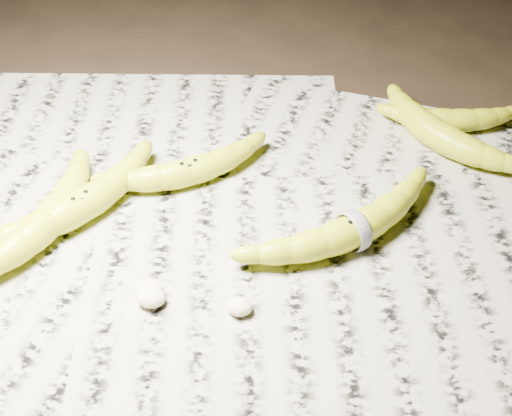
% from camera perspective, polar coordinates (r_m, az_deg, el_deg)
% --- Properties ---
extents(ground, '(3.00, 3.00, 0.00)m').
position_cam_1_polar(ground, '(0.84, -0.57, -2.38)').
color(ground, black).
rests_on(ground, ground).
extents(newspaper_patch, '(0.90, 0.70, 0.01)m').
position_cam_1_polar(newspaper_patch, '(0.84, -1.44, -1.60)').
color(newspaper_patch, '#A09C89').
rests_on(newspaper_patch, ground).
extents(banana_left_a, '(0.18, 0.23, 0.04)m').
position_cam_1_polar(banana_left_a, '(0.86, -13.88, 0.30)').
color(banana_left_a, '#C1D01A').
rests_on(banana_left_a, newspaper_patch).
extents(banana_left_b, '(0.11, 0.22, 0.04)m').
position_cam_1_polar(banana_left_b, '(0.85, -16.40, -0.84)').
color(banana_left_b, '#C1D01A').
rests_on(banana_left_b, newspaper_patch).
extents(banana_center, '(0.20, 0.16, 0.04)m').
position_cam_1_polar(banana_center, '(0.89, -5.42, 3.09)').
color(banana_center, '#C1D01A').
rests_on(banana_center, newspaper_patch).
extents(banana_taped, '(0.22, 0.21, 0.04)m').
position_cam_1_polar(banana_taped, '(0.82, 7.85, -1.60)').
color(banana_taped, '#C1D01A').
rests_on(banana_taped, newspaper_patch).
extents(banana_upper_a, '(0.18, 0.08, 0.03)m').
position_cam_1_polar(banana_upper_a, '(1.02, 15.45, 6.95)').
color(banana_upper_a, '#C1D01A').
rests_on(banana_upper_a, newspaper_patch).
extents(banana_upper_b, '(0.19, 0.18, 0.04)m').
position_cam_1_polar(banana_upper_b, '(0.98, 14.30, 5.94)').
color(banana_upper_b, '#C1D01A').
rests_on(banana_upper_b, newspaper_patch).
extents(measuring_tape, '(0.04, 0.04, 0.05)m').
position_cam_1_polar(measuring_tape, '(0.82, 7.85, -1.60)').
color(measuring_tape, white).
rests_on(measuring_tape, newspaper_patch).
extents(flesh_chunk_a, '(0.03, 0.03, 0.02)m').
position_cam_1_polar(flesh_chunk_a, '(0.77, -8.66, -6.29)').
color(flesh_chunk_a, beige).
rests_on(flesh_chunk_a, newspaper_patch).
extents(flesh_chunk_b, '(0.03, 0.03, 0.02)m').
position_cam_1_polar(flesh_chunk_b, '(0.76, -8.44, -6.89)').
color(flesh_chunk_b, beige).
rests_on(flesh_chunk_b, newspaper_patch).
extents(flesh_chunk_c, '(0.03, 0.02, 0.02)m').
position_cam_1_polar(flesh_chunk_c, '(0.75, -1.37, -7.69)').
color(flesh_chunk_c, beige).
rests_on(flesh_chunk_c, newspaper_patch).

